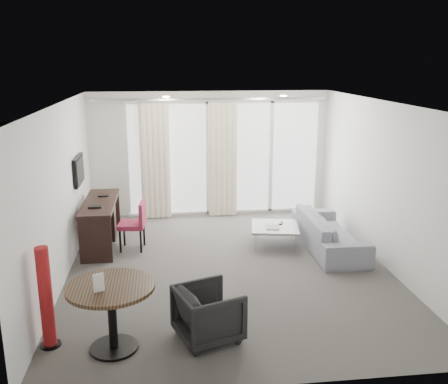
{
  "coord_description": "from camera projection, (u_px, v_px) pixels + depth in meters",
  "views": [
    {
      "loc": [
        -0.97,
        -7.31,
        3.22
      ],
      "look_at": [
        0.0,
        0.6,
        1.1
      ],
      "focal_mm": 40.0,
      "sensor_mm": 36.0,
      "label": 1
    }
  ],
  "objects": [
    {
      "name": "downlight_b",
      "position": [
        283.0,
        96.0,
        8.96
      ],
      "size": [
        0.12,
        0.12,
        0.02
      ],
      "primitive_type": "cylinder",
      "color": "#FFE0B2",
      "rests_on": "ceiling"
    },
    {
      "name": "rattan_chair_a",
      "position": [
        250.0,
        183.0,
        11.65
      ],
      "size": [
        0.6,
        0.6,
        0.84
      ],
      "primitive_type": null,
      "rotation": [
        0.0,
        0.0,
        0.05
      ],
      "color": "#472B1A",
      "rests_on": "terrace_slab"
    },
    {
      "name": "window_panel",
      "position": [
        224.0,
        158.0,
        10.54
      ],
      "size": [
        4.0,
        0.02,
        2.38
      ],
      "primitive_type": null,
      "color": "white",
      "rests_on": "ground"
    },
    {
      "name": "remote",
      "position": [
        281.0,
        224.0,
        8.96
      ],
      "size": [
        0.11,
        0.17,
        0.02
      ],
      "primitive_type": null,
      "rotation": [
        0.0,
        0.0,
        -0.41
      ],
      "color": "black",
      "rests_on": "coffee_table"
    },
    {
      "name": "red_lamp",
      "position": [
        46.0,
        298.0,
        5.65
      ],
      "size": [
        0.26,
        0.26,
        1.22
      ],
      "primitive_type": "cylinder",
      "rotation": [
        0.0,
        0.0,
        -0.08
      ],
      "color": "maroon",
      "rests_on": "floor"
    },
    {
      "name": "terrace_slab",
      "position": [
        217.0,
        197.0,
        12.32
      ],
      "size": [
        5.6,
        3.0,
        0.12
      ],
      "primitive_type": "cube",
      "color": "#4D4D50",
      "rests_on": "ground"
    },
    {
      "name": "sofa",
      "position": [
        329.0,
        232.0,
        8.71
      ],
      "size": [
        0.81,
        2.07,
        0.61
      ],
      "primitive_type": "imported",
      "rotation": [
        0.0,
        0.0,
        1.57
      ],
      "color": "gray",
      "rests_on": "floor"
    },
    {
      "name": "window_frame",
      "position": [
        224.0,
        158.0,
        10.53
      ],
      "size": [
        4.1,
        0.06,
        2.44
      ],
      "primitive_type": null,
      "color": "white",
      "rests_on": "ground"
    },
    {
      "name": "round_table",
      "position": [
        112.0,
        318.0,
        5.64
      ],
      "size": [
        1.22,
        1.22,
        0.79
      ],
      "primitive_type": null,
      "rotation": [
        0.0,
        0.0,
        0.28
      ],
      "color": "#392716",
      "rests_on": "floor"
    },
    {
      "name": "balustrade",
      "position": [
        211.0,
        163.0,
        13.57
      ],
      "size": [
        5.5,
        0.06,
        1.05
      ],
      "primitive_type": null,
      "color": "#B2B2B7",
      "rests_on": "terrace_slab"
    },
    {
      "name": "wall_left",
      "position": [
        60.0,
        195.0,
        7.33
      ],
      "size": [
        0.0,
        6.0,
        2.6
      ],
      "primitive_type": "cube",
      "color": "silver",
      "rests_on": "ground"
    },
    {
      "name": "curtain_track",
      "position": [
        211.0,
        99.0,
        10.03
      ],
      "size": [
        4.8,
        0.04,
        0.04
      ],
      "primitive_type": null,
      "color": "#B2B2B7",
      "rests_on": "ceiling"
    },
    {
      "name": "menu_card",
      "position": [
        100.0,
        298.0,
        5.41
      ],
      "size": [
        0.11,
        0.06,
        0.21
      ],
      "primitive_type": null,
      "rotation": [
        0.0,
        0.0,
        0.38
      ],
      "color": "white",
      "rests_on": "round_table"
    },
    {
      "name": "desk_chair",
      "position": [
        132.0,
        225.0,
        8.66
      ],
      "size": [
        0.52,
        0.5,
        0.86
      ],
      "primitive_type": null,
      "rotation": [
        0.0,
        0.0,
        -0.13
      ],
      "color": "#932442",
      "rests_on": "floor"
    },
    {
      "name": "coffee_table",
      "position": [
        275.0,
        236.0,
        8.89
      ],
      "size": [
        0.95,
        0.95,
        0.37
      ],
      "primitive_type": null,
      "rotation": [
        0.0,
        0.0,
        -0.18
      ],
      "color": "gray",
      "rests_on": "floor"
    },
    {
      "name": "curtain_left",
      "position": [
        155.0,
        161.0,
        10.22
      ],
      "size": [
        0.6,
        0.2,
        2.38
      ],
      "primitive_type": null,
      "color": "#EDE1C3",
      "rests_on": "ground"
    },
    {
      "name": "wall_front",
      "position": [
        270.0,
        268.0,
        4.74
      ],
      "size": [
        5.0,
        0.0,
        2.6
      ],
      "primitive_type": "cube",
      "color": "silver",
      "rests_on": "ground"
    },
    {
      "name": "rattan_chair_b",
      "position": [
        274.0,
        179.0,
        11.95
      ],
      "size": [
        0.7,
        0.7,
        0.88
      ],
      "primitive_type": null,
      "rotation": [
        0.0,
        0.0,
        0.17
      ],
      "color": "#472B1A",
      "rests_on": "terrace_slab"
    },
    {
      "name": "downlight_a",
      "position": [
        166.0,
        97.0,
        8.72
      ],
      "size": [
        0.12,
        0.12,
        0.02
      ],
      "primitive_type": "cylinder",
      "color": "#FFE0B2",
      "rests_on": "ceiling"
    },
    {
      "name": "curtain_right",
      "position": [
        223.0,
        160.0,
        10.38
      ],
      "size": [
        0.6,
        0.2,
        2.38
      ],
      "primitive_type": null,
      "color": "#EDE1C3",
      "rests_on": "ground"
    },
    {
      "name": "rattan_table",
      "position": [
        266.0,
        190.0,
        11.83
      ],
      "size": [
        0.59,
        0.59,
        0.44
      ],
      "primitive_type": null,
      "rotation": [
        0.0,
        0.0,
        -0.42
      ],
      "color": "#472B1A",
      "rests_on": "terrace_slab"
    },
    {
      "name": "desk",
      "position": [
        101.0,
        224.0,
        8.84
      ],
      "size": [
        0.54,
        1.74,
        0.82
      ],
      "primitive_type": null,
      "color": "black",
      "rests_on": "floor"
    },
    {
      "name": "magazine",
      "position": [
        272.0,
        228.0,
        8.76
      ],
      "size": [
        0.26,
        0.31,
        0.02
      ],
      "primitive_type": null,
      "rotation": [
        0.0,
        0.0,
        -0.13
      ],
      "color": "gray",
      "rests_on": "coffee_table"
    },
    {
      "name": "tv",
      "position": [
        79.0,
        170.0,
        8.71
      ],
      "size": [
        0.05,
        0.8,
        0.5
      ],
      "primitive_type": null,
      "color": "black",
      "rests_on": "wall_left"
    },
    {
      "name": "ceiling",
      "position": [
        229.0,
        103.0,
        7.29
      ],
      "size": [
        5.0,
        6.0,
        0.0
      ],
      "primitive_type": "cube",
      "color": "white",
      "rests_on": "ground"
    },
    {
      "name": "wall_right",
      "position": [
        385.0,
        185.0,
        7.91
      ],
      "size": [
        0.0,
        6.0,
        2.6
      ],
      "primitive_type": "cube",
      "color": "silver",
      "rests_on": "ground"
    },
    {
      "name": "tub_armchair",
      "position": [
        209.0,
        314.0,
        5.88
      ],
      "size": [
        0.9,
        0.89,
        0.65
      ],
      "primitive_type": "imported",
      "rotation": [
        0.0,
        0.0,
        1.91
      ],
      "color": "black",
      "rests_on": "floor"
    },
    {
      "name": "floor",
      "position": [
        229.0,
        268.0,
        7.95
      ],
      "size": [
        5.0,
        6.0,
        0.0
      ],
      "primitive_type": "cube",
      "color": "#4E4B47",
      "rests_on": "ground"
    }
  ]
}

